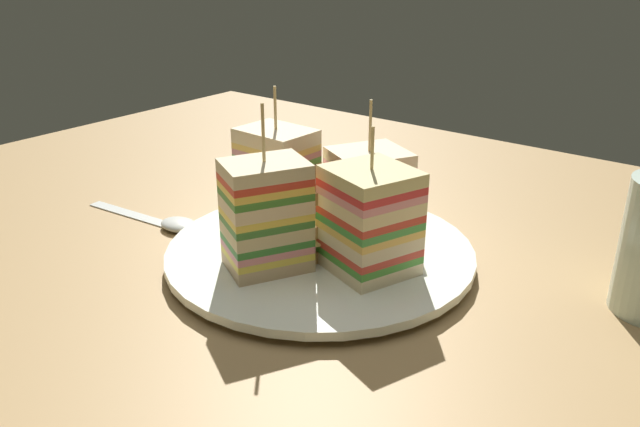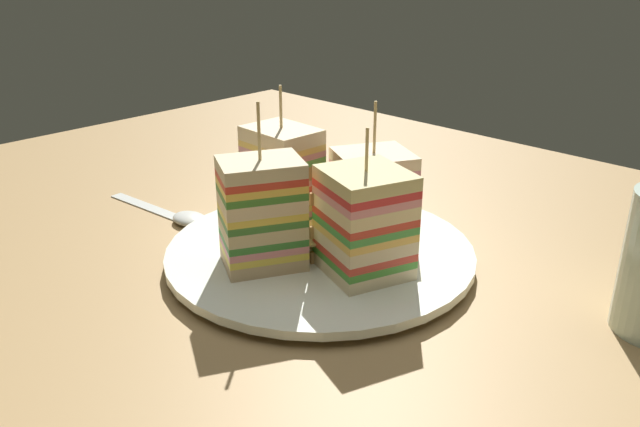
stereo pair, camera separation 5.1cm
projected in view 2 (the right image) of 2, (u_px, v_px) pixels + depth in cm
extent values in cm
cube|color=#A58151|center=(320.00, 271.00, 53.60)|extent=(106.29, 84.59, 1.80)
cylinder|color=white|center=(320.00, 258.00, 53.14)|extent=(15.58, 15.58, 0.57)
cylinder|color=white|center=(320.00, 251.00, 52.89)|extent=(25.13, 25.13, 0.70)
cube|color=#DBB27E|center=(283.00, 220.00, 56.37)|extent=(6.22, 4.80, 1.18)
cube|color=#B2844C|center=(306.00, 230.00, 54.39)|extent=(0.44, 4.44, 1.18)
cube|color=#62B14E|center=(283.00, 211.00, 56.04)|extent=(6.22, 4.80, 0.52)
cube|color=pink|center=(283.00, 206.00, 55.84)|extent=(6.22, 4.80, 0.52)
cube|color=#E8CF59|center=(283.00, 200.00, 55.63)|extent=(6.22, 4.80, 0.52)
cube|color=beige|center=(283.00, 191.00, 55.30)|extent=(6.22, 4.80, 1.18)
cube|color=#9E7242|center=(306.00, 200.00, 53.32)|extent=(0.44, 4.44, 1.18)
cube|color=#DA4337|center=(283.00, 182.00, 54.97)|extent=(6.22, 4.80, 0.52)
cube|color=pink|center=(282.00, 176.00, 54.77)|extent=(6.22, 4.80, 0.52)
cube|color=beige|center=(282.00, 166.00, 54.44)|extent=(6.22, 4.80, 1.18)
cube|color=#9E7242|center=(306.00, 175.00, 52.46)|extent=(0.44, 4.44, 1.18)
cube|color=#5EAC50|center=(282.00, 157.00, 54.11)|extent=(6.22, 4.80, 0.52)
cube|color=pink|center=(282.00, 151.00, 53.90)|extent=(6.22, 4.80, 0.52)
cube|color=#F4C65F|center=(282.00, 145.00, 53.70)|extent=(6.22, 4.80, 0.52)
cube|color=beige|center=(281.00, 135.00, 53.37)|extent=(6.22, 4.80, 1.18)
cylinder|color=tan|center=(281.00, 107.00, 52.45)|extent=(0.24, 0.24, 3.54)
cube|color=#D7B586|center=(264.00, 258.00, 49.85)|extent=(6.88, 7.47, 1.00)
cube|color=#9E7242|center=(300.00, 253.00, 50.68)|extent=(4.07, 2.33, 1.00)
cube|color=#F6DA4D|center=(263.00, 249.00, 49.55)|extent=(6.88, 7.47, 0.56)
cube|color=pink|center=(263.00, 242.00, 49.33)|extent=(6.88, 7.47, 0.56)
cube|color=#388334|center=(263.00, 236.00, 49.11)|extent=(6.88, 7.47, 0.56)
cube|color=beige|center=(263.00, 226.00, 48.81)|extent=(6.88, 7.47, 1.00)
cube|color=#B2844C|center=(300.00, 222.00, 49.64)|extent=(4.07, 2.33, 1.00)
cube|color=#3F7D33|center=(262.00, 217.00, 48.51)|extent=(6.88, 7.47, 0.56)
cube|color=yellow|center=(262.00, 210.00, 48.29)|extent=(6.88, 7.47, 0.56)
cube|color=beige|center=(262.00, 200.00, 47.99)|extent=(6.88, 7.47, 1.00)
cube|color=#9E7242|center=(300.00, 196.00, 48.81)|extent=(4.07, 2.33, 1.00)
cube|color=#3F822E|center=(261.00, 191.00, 47.68)|extent=(6.88, 7.47, 0.56)
cube|color=#FBCB4D|center=(261.00, 184.00, 47.47)|extent=(6.88, 7.47, 0.56)
cube|color=red|center=(261.00, 176.00, 47.25)|extent=(6.88, 7.47, 0.56)
cube|color=beige|center=(260.00, 166.00, 46.95)|extent=(6.88, 7.47, 1.00)
cylinder|color=tan|center=(259.00, 131.00, 45.92)|extent=(0.24, 0.24, 4.29)
cube|color=beige|center=(363.00, 265.00, 48.79)|extent=(7.60, 7.41, 0.98)
cube|color=#B2844C|center=(345.00, 250.00, 51.23)|extent=(2.12, 5.34, 0.98)
cube|color=green|center=(364.00, 256.00, 48.48)|extent=(7.60, 7.41, 0.58)
cube|color=#D24132|center=(364.00, 249.00, 48.25)|extent=(7.60, 7.41, 0.58)
cube|color=beige|center=(364.00, 239.00, 47.95)|extent=(7.60, 7.41, 0.98)
cube|color=#B2844C|center=(346.00, 225.00, 50.39)|extent=(2.12, 5.34, 0.98)
cube|color=#EFBF58|center=(364.00, 230.00, 47.65)|extent=(7.60, 7.41, 0.58)
cube|color=green|center=(365.00, 222.00, 47.42)|extent=(7.60, 7.41, 0.58)
cube|color=red|center=(365.00, 215.00, 47.19)|extent=(7.60, 7.41, 0.58)
cube|color=beige|center=(365.00, 205.00, 46.89)|extent=(7.60, 7.41, 0.98)
cube|color=#9E7242|center=(346.00, 192.00, 49.33)|extent=(2.12, 5.34, 0.98)
cube|color=pink|center=(366.00, 195.00, 46.58)|extent=(7.60, 7.41, 0.58)
cube|color=red|center=(366.00, 188.00, 46.36)|extent=(7.60, 7.41, 0.58)
cube|color=#D2C487|center=(366.00, 177.00, 46.05)|extent=(7.60, 7.41, 0.98)
cylinder|color=tan|center=(367.00, 150.00, 45.25)|extent=(0.24, 0.24, 3.17)
cube|color=beige|center=(371.00, 227.00, 55.20)|extent=(7.63, 7.87, 0.98)
cube|color=#9E7242|center=(339.00, 232.00, 54.40)|extent=(4.76, 2.75, 0.98)
cube|color=#D89596|center=(372.00, 220.00, 54.92)|extent=(7.63, 7.87, 0.47)
cube|color=#4A8031|center=(372.00, 215.00, 54.74)|extent=(7.63, 7.87, 0.47)
cube|color=#D7BD86|center=(372.00, 207.00, 54.46)|extent=(7.63, 7.87, 0.98)
cube|color=#B2844C|center=(339.00, 211.00, 53.66)|extent=(4.76, 2.75, 0.98)
cube|color=#468A39|center=(372.00, 199.00, 54.18)|extent=(7.63, 7.87, 0.47)
cube|color=pink|center=(373.00, 194.00, 54.00)|extent=(7.63, 7.87, 0.47)
cube|color=#EFCE62|center=(373.00, 188.00, 53.81)|extent=(7.63, 7.87, 0.47)
cube|color=beige|center=(373.00, 180.00, 53.53)|extent=(7.63, 7.87, 0.98)
cube|color=#9E7242|center=(339.00, 184.00, 52.73)|extent=(4.76, 2.75, 0.98)
cube|color=#F2CD58|center=(373.00, 172.00, 53.25)|extent=(7.63, 7.87, 0.47)
cube|color=pink|center=(373.00, 167.00, 53.07)|extent=(7.63, 7.87, 0.47)
cube|color=beige|center=(374.00, 158.00, 52.79)|extent=(7.63, 7.87, 0.98)
cylinder|color=tan|center=(375.00, 127.00, 51.77)|extent=(0.24, 0.24, 4.25)
cylinder|color=#E4C161|center=(334.00, 252.00, 51.29)|extent=(4.27, 4.33, 1.11)
cylinder|color=#E2C77B|center=(333.00, 244.00, 51.33)|extent=(5.61, 5.61, 0.31)
cylinder|color=#E2C773|center=(333.00, 240.00, 52.01)|extent=(5.51, 5.50, 0.78)
cylinder|color=#E1D17B|center=(304.00, 235.00, 50.28)|extent=(4.87, 4.92, 1.06)
cylinder|color=#F1CC76|center=(327.00, 228.00, 51.10)|extent=(5.95, 5.97, 0.82)
cylinder|color=#DFC059|center=(327.00, 227.00, 51.06)|extent=(4.34, 4.31, 0.86)
cube|color=silver|center=(146.00, 206.00, 64.05)|extent=(10.25, 2.16, 0.25)
ellipsoid|color=silver|center=(190.00, 219.00, 60.11)|extent=(3.98, 3.03, 1.00)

